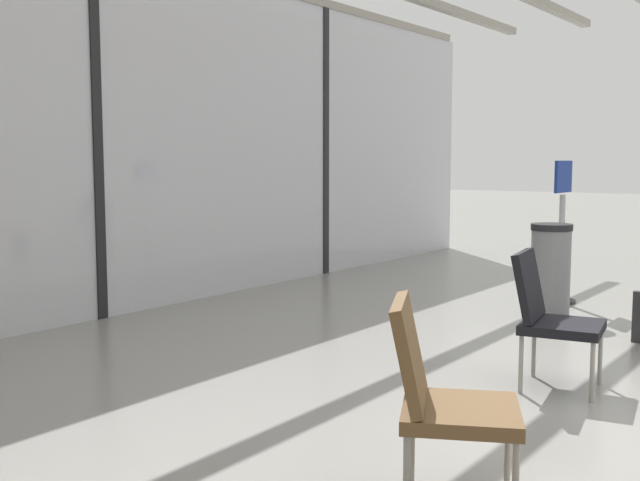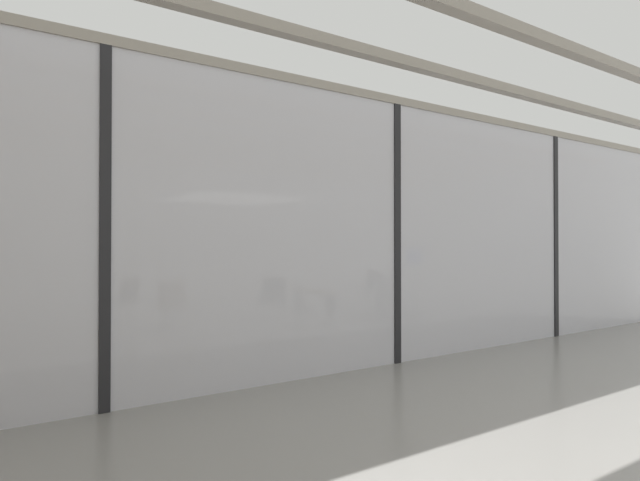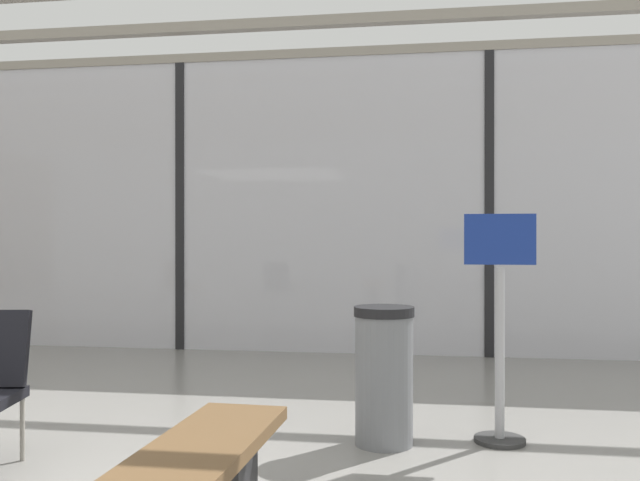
# 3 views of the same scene
# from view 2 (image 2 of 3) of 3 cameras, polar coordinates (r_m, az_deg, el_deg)

# --- Properties ---
(glass_curtain_wall) EXTENTS (14.00, 0.08, 3.33)m
(glass_curtain_wall) POSITION_cam_2_polar(r_m,az_deg,el_deg) (6.54, 8.51, 0.80)
(glass_curtain_wall) COLOR silver
(glass_curtain_wall) RESTS_ON ground
(window_mullion_0) EXTENTS (0.10, 0.12, 3.33)m
(window_mullion_0) POSITION_cam_2_polar(r_m,az_deg,el_deg) (4.97, -23.33, 1.28)
(window_mullion_0) COLOR black
(window_mullion_0) RESTS_ON ground
(window_mullion_1) EXTENTS (0.10, 0.12, 3.33)m
(window_mullion_1) POSITION_cam_2_polar(r_m,az_deg,el_deg) (6.54, 8.51, 0.80)
(window_mullion_1) COLOR black
(window_mullion_1) RESTS_ON ground
(window_mullion_2) EXTENTS (0.10, 0.12, 3.33)m
(window_mullion_2) POSITION_cam_2_polar(r_m,az_deg,el_deg) (9.24, 24.99, 0.45)
(window_mullion_2) COLOR black
(window_mullion_2) RESTS_ON ground
(parked_airplane) EXTENTS (11.66, 4.46, 4.46)m
(parked_airplane) POSITION_cam_2_polar(r_m,az_deg,el_deg) (11.30, -6.23, 3.09)
(parked_airplane) COLOR #B2BCD6
(parked_airplane) RESTS_ON ground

